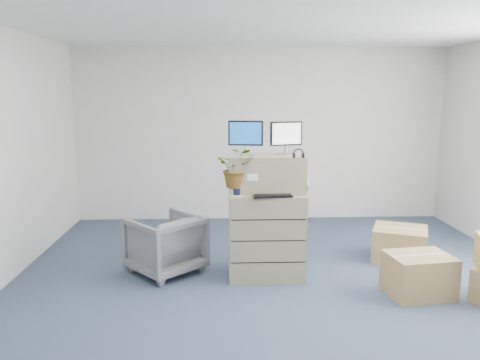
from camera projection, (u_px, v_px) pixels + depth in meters
name	position (u px, v px, depth m)	size (l,w,h in m)	color
ground	(289.00, 313.00, 4.46)	(7.00, 7.00, 0.00)	#29384B
wall_back	(260.00, 135.00, 7.65)	(6.00, 0.02, 2.80)	#B9B8B0
filing_cabinet_lower	(266.00, 236.00, 5.27)	(0.84, 0.51, 0.98)	gray
filing_cabinet_upper	(266.00, 174.00, 5.19)	(0.84, 0.42, 0.42)	gray
monitor_left	(246.00, 136.00, 5.12)	(0.38, 0.17, 0.38)	#99999E
monitor_right	(286.00, 136.00, 5.16)	(0.36, 0.19, 0.37)	#99999E
headphones	(298.00, 154.00, 4.98)	(0.12, 0.12, 0.01)	black
keyboard	(272.00, 196.00, 5.01)	(0.42, 0.18, 0.02)	black
mouse	(298.00, 193.00, 5.12)	(0.10, 0.06, 0.03)	silver
water_bottle	(270.00, 181.00, 5.21)	(0.08, 0.08, 0.26)	#94969C
phone_dock	(263.00, 189.00, 5.21)	(0.06, 0.04, 0.12)	silver
external_drive	(298.00, 188.00, 5.34)	(0.19, 0.14, 0.06)	black
tissue_box	(298.00, 182.00, 5.28)	(0.25, 0.12, 0.09)	#3F82D8
potted_plant	(237.00, 173.00, 5.04)	(0.46, 0.50, 0.43)	#A7CAA3
office_chair	(165.00, 241.00, 5.44)	(0.73, 0.68, 0.75)	slate
cardboard_boxes	(432.00, 261.00, 5.15)	(1.38, 1.93, 0.68)	olive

